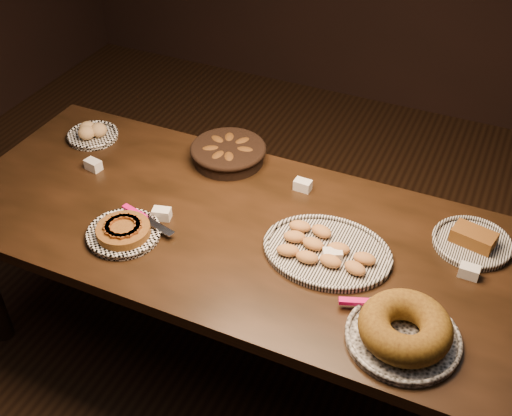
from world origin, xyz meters
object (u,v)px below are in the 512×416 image
at_px(madeleine_platter, 325,250).
at_px(buffet_table, 246,242).
at_px(apple_tart_plate, 124,232).
at_px(bundt_cake_plate, 404,330).

bearing_deg(madeleine_platter, buffet_table, -168.06).
relative_size(buffet_table, apple_tart_plate, 7.36).
relative_size(buffet_table, madeleine_platter, 5.00).
bearing_deg(bundt_cake_plate, madeleine_platter, 137.13).
distance_m(apple_tart_plate, bundt_cake_plate, 1.09).
bearing_deg(apple_tart_plate, madeleine_platter, -3.99).
height_order(madeleine_platter, bundt_cake_plate, bundt_cake_plate).
xyz_separation_m(buffet_table, apple_tart_plate, (-0.40, -0.23, 0.09)).
height_order(buffet_table, madeleine_platter, madeleine_platter).
xyz_separation_m(apple_tart_plate, bundt_cake_plate, (1.09, -0.06, 0.03)).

